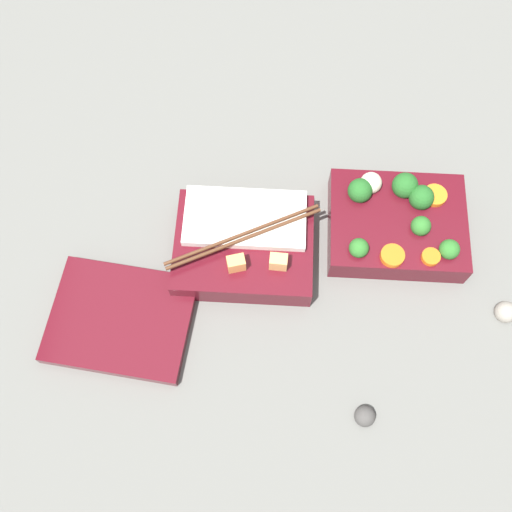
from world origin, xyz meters
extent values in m
plane|color=slate|center=(0.00, 0.00, 0.00)|extent=(3.00, 3.00, 0.00)
cube|color=#510F19|center=(-0.12, -0.02, 0.02)|extent=(0.19, 0.15, 0.04)
sphere|color=#2D7028|center=(-0.15, -0.01, 0.05)|extent=(0.03, 0.03, 0.03)
sphere|color=#236023|center=(-0.07, -0.06, 0.05)|extent=(0.03, 0.03, 0.03)
sphere|color=#2D7028|center=(-0.06, 0.03, 0.05)|extent=(0.03, 0.03, 0.03)
sphere|color=#236023|center=(-0.13, -0.07, 0.05)|extent=(0.04, 0.04, 0.04)
sphere|color=#236023|center=(-0.15, -0.05, 0.05)|extent=(0.04, 0.04, 0.04)
sphere|color=#2D7028|center=(-0.18, 0.02, 0.05)|extent=(0.03, 0.03, 0.03)
cylinder|color=orange|center=(-0.11, 0.04, 0.05)|extent=(0.04, 0.04, 0.01)
cylinder|color=orange|center=(-0.17, -0.06, 0.05)|extent=(0.04, 0.04, 0.01)
cylinder|color=orange|center=(-0.16, 0.03, 0.05)|extent=(0.03, 0.03, 0.01)
sphere|color=beige|center=(-0.08, -0.07, 0.05)|extent=(0.03, 0.03, 0.03)
cube|color=#510F19|center=(0.09, 0.02, 0.02)|extent=(0.19, 0.15, 0.04)
cube|color=white|center=(0.09, -0.01, 0.05)|extent=(0.17, 0.09, 0.01)
cube|color=#EAB266|center=(0.04, 0.06, 0.05)|extent=(0.02, 0.02, 0.02)
cube|color=#F4A356|center=(0.10, 0.06, 0.05)|extent=(0.03, 0.02, 0.02)
cylinder|color=#56331E|center=(0.09, 0.02, 0.06)|extent=(0.20, 0.10, 0.01)
cylinder|color=#56331E|center=(0.09, 0.03, 0.06)|extent=(0.20, 0.10, 0.01)
cube|color=#510F19|center=(0.25, 0.13, 0.01)|extent=(0.20, 0.17, 0.02)
sphere|color=gray|center=(-0.27, 0.09, 0.01)|extent=(0.03, 0.03, 0.03)
sphere|color=#474442|center=(-0.07, 0.24, 0.01)|extent=(0.03, 0.03, 0.03)
camera|label=1|loc=(0.06, 0.36, 0.78)|focal=42.00mm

